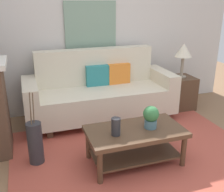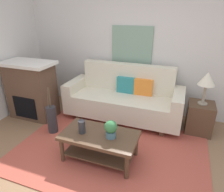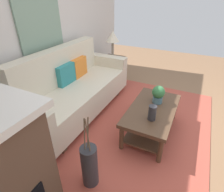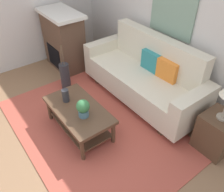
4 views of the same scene
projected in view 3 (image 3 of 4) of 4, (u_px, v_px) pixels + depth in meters
name	position (u px, v px, depth m)	size (l,w,h in m)	color
ground_plane	(172.00, 135.00, 2.65)	(8.87, 8.87, 0.00)	#8C6647
wall_back	(44.00, 27.00, 2.80)	(4.87, 0.10, 2.70)	silver
area_rug	(139.00, 125.00, 2.84)	(2.96, 2.02, 0.01)	#B24C3D
couch	(74.00, 90.00, 2.96)	(2.27, 0.84, 1.08)	beige
throw_pillow_teal	(66.00, 74.00, 2.89)	(0.36, 0.12, 0.32)	teal
throw_pillow_orange	(79.00, 67.00, 3.16)	(0.36, 0.12, 0.32)	orange
coffee_table	(152.00, 115.00, 2.55)	(1.10, 0.60, 0.43)	#513826
tabletop_vase	(152.00, 113.00, 2.23)	(0.10, 0.10, 0.20)	#2D2D33
potted_plant_tabletop	(158.00, 94.00, 2.56)	(0.18, 0.18, 0.26)	slate
side_table	(113.00, 69.00, 4.15)	(0.44, 0.44, 0.56)	#513826
table_lamp	(113.00, 37.00, 3.79)	(0.28, 0.28, 0.57)	gray
floor_vase	(90.00, 166.00, 1.87)	(0.17, 0.17, 0.51)	#2D2D33
floor_vase_branch_a	(88.00, 133.00, 1.67)	(0.01, 0.01, 0.36)	brown
floor_vase_branch_b	(85.00, 135.00, 1.65)	(0.01, 0.01, 0.36)	brown
floor_vase_branch_c	(88.00, 136.00, 1.64)	(0.01, 0.01, 0.36)	brown
framed_painting	(41.00, 24.00, 2.65)	(0.83, 0.03, 0.73)	gray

